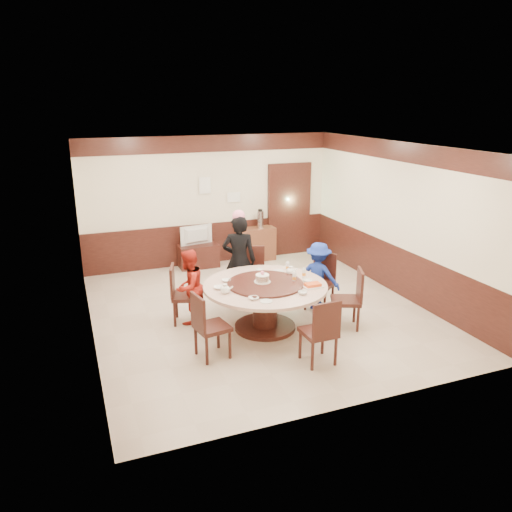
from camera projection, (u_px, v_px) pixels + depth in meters
name	position (u px, v px, depth m)	size (l,w,h in m)	color
room	(260.00, 252.00, 8.33)	(6.00, 6.04, 2.84)	#C1AE9B
banquet_table	(265.00, 297.00, 7.85)	(1.94, 1.94, 0.78)	#351510
chair_0	(320.00, 292.00, 8.71)	(0.62, 0.62, 0.97)	#351510
chair_1	(254.00, 284.00, 9.08)	(0.55, 0.56, 0.97)	#351510
chair_2	(185.00, 304.00, 8.16)	(0.56, 0.55, 0.97)	#351510
chair_3	(211.00, 337.00, 7.04)	(0.52, 0.51, 0.97)	#351510
chair_4	(319.00, 343.00, 6.88)	(0.45, 0.46, 0.97)	#351510
chair_5	(347.00, 309.00, 7.98)	(0.58, 0.58, 0.97)	#351510
person_standing	(239.00, 261.00, 8.73)	(0.59, 0.39, 1.63)	black
person_red	(189.00, 287.00, 8.06)	(0.60, 0.47, 1.23)	#A92016
person_blue	(318.00, 276.00, 8.62)	(0.77, 0.44, 1.19)	navy
birthday_cake	(262.00, 278.00, 7.79)	(0.26, 0.26, 0.18)	white
teapot_left	(225.00, 289.00, 7.41)	(0.17, 0.15, 0.13)	white
teapot_right	(291.00, 271.00, 8.20)	(0.17, 0.15, 0.13)	white
bowl_0	(226.00, 281.00, 7.91)	(0.14, 0.14, 0.03)	white
bowl_1	(303.00, 293.00, 7.39)	(0.14, 0.14, 0.04)	white
bowl_2	(254.00, 298.00, 7.20)	(0.15, 0.15, 0.04)	white
bowl_3	(307.00, 281.00, 7.87)	(0.15, 0.15, 0.05)	white
bowl_4	(219.00, 288.00, 7.60)	(0.16, 0.16, 0.04)	white
bowl_5	(259.00, 270.00, 8.39)	(0.12, 0.12, 0.04)	white
saucer_near	(266.00, 301.00, 7.12)	(0.18, 0.18, 0.01)	white
saucer_far	(279.00, 271.00, 8.38)	(0.18, 0.18, 0.01)	white
shrimp_platter	(313.00, 285.00, 7.67)	(0.30, 0.20, 0.06)	white
bottle_0	(294.00, 278.00, 7.85)	(0.06, 0.06, 0.16)	white
bottle_1	(304.00, 274.00, 8.03)	(0.06, 0.06, 0.16)	white
bottle_2	(288.00, 267.00, 8.36)	(0.06, 0.06, 0.16)	white
tv_stand	(198.00, 256.00, 10.89)	(0.85, 0.45, 0.50)	#351510
television	(198.00, 236.00, 10.75)	(0.73, 0.10, 0.42)	#969598
side_cabinet	(257.00, 244.00, 11.36)	(0.80, 0.40, 0.75)	brown
thermos	(260.00, 219.00, 11.21)	(0.15, 0.15, 0.38)	silver
notice_left	(205.00, 185.00, 10.71)	(0.25, 0.00, 0.35)	white
notice_right	(234.00, 197.00, 11.02)	(0.30, 0.00, 0.22)	white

